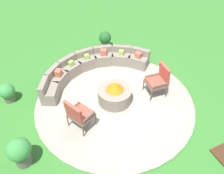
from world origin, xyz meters
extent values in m
plane|color=#387A2D|center=(0.00, 0.00, 0.00)|extent=(24.00, 24.00, 0.00)
cylinder|color=#9E9384|center=(0.00, 0.00, 0.03)|extent=(4.84, 4.84, 0.06)
cylinder|color=gray|center=(0.00, 0.00, 0.29)|extent=(1.02, 1.02, 0.45)
cylinder|color=black|center=(0.00, 0.00, 0.48)|extent=(0.66, 0.66, 0.06)
cone|color=orange|center=(0.00, 0.00, 0.65)|extent=(0.53, 0.53, 0.28)
cube|color=gray|center=(1.53, 1.24, 0.27)|extent=(0.77, 0.80, 0.42)
cube|color=gray|center=(1.64, 1.34, 0.60)|extent=(0.55, 0.62, 0.24)
cube|color=gray|center=(1.04, 1.67, 0.27)|extent=(0.80, 0.73, 0.42)
cube|color=gray|center=(1.12, 1.80, 0.60)|extent=(0.65, 0.49, 0.24)
cube|color=gray|center=(0.44, 1.92, 0.27)|extent=(0.75, 0.59, 0.42)
cube|color=gray|center=(0.47, 2.06, 0.60)|extent=(0.69, 0.30, 0.24)
cube|color=gray|center=(-0.21, 1.96, 0.27)|extent=(0.71, 0.52, 0.42)
cube|color=gray|center=(-0.23, 2.10, 0.60)|extent=(0.68, 0.23, 0.24)
cube|color=gray|center=(-0.84, 1.78, 0.27)|extent=(0.80, 0.69, 0.42)
cube|color=gray|center=(-0.90, 1.91, 0.60)|extent=(0.67, 0.43, 0.24)
cube|color=gray|center=(-1.37, 1.41, 0.27)|extent=(0.79, 0.79, 0.42)
cube|color=gray|center=(-1.48, 1.52, 0.60)|extent=(0.59, 0.58, 0.24)
cube|color=gray|center=(-1.76, 0.89, 0.27)|extent=(0.70, 0.80, 0.42)
cube|color=gray|center=(-1.89, 0.95, 0.60)|extent=(0.44, 0.67, 0.24)
cube|color=#BC5B47|center=(0.43, 1.87, 0.59)|extent=(0.27, 0.25, 0.21)
cube|color=#BC5B47|center=(1.49, 1.21, 0.58)|extent=(0.24, 0.25, 0.20)
cube|color=#93B756|center=(-0.21, 1.91, 0.57)|extent=(0.17, 0.15, 0.16)
cube|color=#93B756|center=(1.01, 1.63, 0.57)|extent=(0.23, 0.22, 0.17)
cube|color=#93B756|center=(-0.82, 1.74, 0.57)|extent=(0.21, 0.20, 0.17)
cube|color=#BC5B47|center=(-1.34, 1.38, 0.59)|extent=(0.27, 0.28, 0.21)
cylinder|color=brown|center=(-1.12, -0.12, 0.25)|extent=(0.04, 0.04, 0.38)
cylinder|color=brown|center=(-0.86, -0.63, 0.25)|extent=(0.04, 0.04, 0.38)
cylinder|color=brown|center=(-1.57, -0.36, 0.25)|extent=(0.04, 0.04, 0.38)
cylinder|color=brown|center=(-1.30, -0.86, 0.25)|extent=(0.04, 0.04, 0.38)
cube|color=brown|center=(-1.21, -0.49, 0.47)|extent=(0.76, 0.79, 0.05)
cube|color=#B24738|center=(-1.21, -0.49, 0.54)|extent=(0.70, 0.72, 0.09)
cube|color=#B24738|center=(-1.42, -0.60, 0.77)|extent=(0.37, 0.58, 0.59)
cube|color=brown|center=(-1.34, -0.25, 0.60)|extent=(0.43, 0.26, 0.04)
cube|color=brown|center=(-1.09, -0.74, 0.60)|extent=(0.43, 0.26, 0.04)
cylinder|color=brown|center=(1.00, -0.46, 0.25)|extent=(0.04, 0.04, 0.38)
cylinder|color=brown|center=(1.05, 0.07, 0.25)|extent=(0.04, 0.04, 0.38)
cylinder|color=brown|center=(1.53, -0.51, 0.25)|extent=(0.04, 0.04, 0.38)
cylinder|color=brown|center=(1.58, 0.02, 0.25)|extent=(0.04, 0.04, 0.38)
cube|color=brown|center=(1.29, -0.22, 0.47)|extent=(0.62, 0.61, 0.05)
cube|color=#B24738|center=(1.29, -0.22, 0.54)|extent=(0.57, 0.57, 0.09)
cube|color=#B24738|center=(1.54, -0.24, 0.78)|extent=(0.18, 0.53, 0.59)
cube|color=brown|center=(1.27, -0.47, 0.60)|extent=(0.49, 0.09, 0.04)
cube|color=brown|center=(1.32, 0.03, 0.60)|extent=(0.49, 0.09, 0.04)
cylinder|color=#A89E8E|center=(1.01, 3.10, 0.12)|extent=(0.34, 0.34, 0.23)
sphere|color=#236028|center=(1.01, 3.10, 0.42)|extent=(0.50, 0.50, 0.50)
sphere|color=#E55638|center=(1.06, 3.10, 0.50)|extent=(0.15, 0.15, 0.15)
cylinder|color=#605B56|center=(-2.84, -0.95, 0.17)|extent=(0.39, 0.39, 0.34)
sphere|color=#3D8E42|center=(-2.84, -0.95, 0.55)|extent=(0.55, 0.55, 0.55)
cylinder|color=#605B56|center=(-2.94, 1.42, 0.10)|extent=(0.33, 0.33, 0.21)
sphere|color=#3D8E42|center=(-2.94, 1.42, 0.39)|extent=(0.47, 0.47, 0.47)
sphere|color=yellow|center=(-2.89, 1.42, 0.47)|extent=(0.15, 0.15, 0.15)
camera|label=1|loc=(-2.05, -4.31, 4.90)|focal=35.15mm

